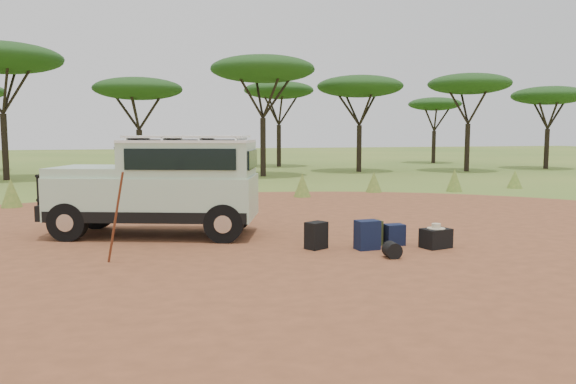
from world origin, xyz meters
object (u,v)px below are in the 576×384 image
object	(u,v)px
backpack_navy	(367,235)
backpack_olive	(372,233)
backpack_black	(316,236)
duffel_navy	(394,235)
safari_vehicle	(162,188)
hard_case	(436,238)
walking_staff	(116,218)

from	to	relation	value
backpack_navy	backpack_olive	size ratio (longest dim) A/B	1.14
backpack_black	backpack_navy	distance (m)	0.95
backpack_black	duffel_navy	bearing A→B (deg)	-30.71
safari_vehicle	hard_case	bearing A→B (deg)	-10.63
walking_staff	backpack_black	xyz separation A→B (m)	(3.58, 0.21, -0.52)
duffel_navy	hard_case	world-z (taller)	duffel_navy
walking_staff	backpack_navy	world-z (taller)	walking_staff
backpack_olive	duffel_navy	world-z (taller)	backpack_olive
backpack_navy	duffel_navy	world-z (taller)	backpack_navy
backpack_navy	hard_case	bearing A→B (deg)	-13.44
hard_case	walking_staff	bearing A→B (deg)	164.08
backpack_olive	hard_case	distance (m)	1.19
backpack_navy	backpack_olive	bearing A→B (deg)	49.24
walking_staff	backpack_olive	size ratio (longest dim) A/B	3.32
backpack_olive	hard_case	bearing A→B (deg)	-27.22
safari_vehicle	walking_staff	size ratio (longest dim) A/B	2.88
duffel_navy	safari_vehicle	bearing A→B (deg)	150.31
backpack_olive	safari_vehicle	bearing A→B (deg)	151.60
safari_vehicle	backpack_navy	world-z (taller)	safari_vehicle
walking_staff	hard_case	world-z (taller)	walking_staff
walking_staff	backpack_black	distance (m)	3.62
walking_staff	backpack_navy	distance (m)	4.50
backpack_navy	duffel_navy	bearing A→B (deg)	15.29
walking_staff	duffel_navy	world-z (taller)	walking_staff
hard_case	backpack_black	bearing A→B (deg)	153.24
backpack_navy	backpack_olive	distance (m)	0.44
safari_vehicle	backpack_olive	xyz separation A→B (m)	(3.81, -2.27, -0.78)
backpack_olive	duffel_navy	bearing A→B (deg)	-14.84
safari_vehicle	hard_case	world-z (taller)	safari_vehicle
backpack_olive	backpack_navy	bearing A→B (deg)	-125.53
backpack_olive	backpack_black	bearing A→B (deg)	-176.34
duffel_navy	walking_staff	bearing A→B (deg)	-178.87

